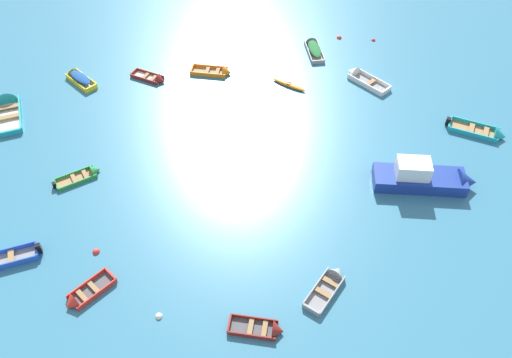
{
  "coord_description": "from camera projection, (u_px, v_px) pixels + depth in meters",
  "views": [
    {
      "loc": [
        -4.48,
        1.14,
        24.46
      ],
      "look_at": [
        0.0,
        23.47,
        0.15
      ],
      "focal_mm": 36.6,
      "sensor_mm": 36.0,
      "label": 1
    }
  ],
  "objects": [
    {
      "name": "rowboat_turquoise_near_left",
      "position": [
        8.0,
        105.0,
        38.36
      ],
      "size": [
        2.27,
        4.76,
        1.54
      ],
      "color": "beige",
      "rests_on": "ground_plane"
    },
    {
      "name": "mooring_buoy_midfield",
      "position": [
        159.0,
        316.0,
        26.87
      ],
      "size": [
        0.38,
        0.38,
        0.38
      ],
      "primitive_type": "sphere",
      "color": "silver",
      "rests_on": "ground_plane"
    },
    {
      "name": "mooring_buoy_central",
      "position": [
        373.0,
        40.0,
        44.65
      ],
      "size": [
        0.34,
        0.34,
        0.34
      ],
      "primitive_type": "sphere",
      "color": "red",
      "rests_on": "ground_plane"
    },
    {
      "name": "kayak_orange_back_row_left",
      "position": [
        289.0,
        85.0,
        40.16
      ],
      "size": [
        2.37,
        2.36,
        0.27
      ],
      "color": "orange",
      "rests_on": "ground_plane"
    },
    {
      "name": "rowboat_turquoise_cluster_inner",
      "position": [
        488.0,
        133.0,
        36.27
      ],
      "size": [
        3.87,
        3.23,
        1.22
      ],
      "color": "#99754C",
      "rests_on": "ground_plane"
    },
    {
      "name": "rowboat_red_back_row_center",
      "position": [
        80.0,
        298.0,
        27.44
      ],
      "size": [
        2.9,
        2.43,
        0.96
      ],
      "color": "#4C4C51",
      "rests_on": "ground_plane"
    },
    {
      "name": "mooring_buoy_between_boats_right",
      "position": [
        339.0,
        38.0,
        44.91
      ],
      "size": [
        0.42,
        0.42,
        0.42
      ],
      "primitive_type": "sphere",
      "color": "red",
      "rests_on": "ground_plane"
    },
    {
      "name": "rowboat_grey_near_right",
      "position": [
        331.0,
        280.0,
        28.16
      ],
      "size": [
        2.95,
        2.89,
        0.98
      ],
      "color": "gray",
      "rests_on": "ground_plane"
    },
    {
      "name": "motor_launch_deep_blue_midfield_left",
      "position": [
        427.0,
        178.0,
        32.71
      ],
      "size": [
        6.63,
        3.42,
        2.27
      ],
      "color": "navy",
      "rests_on": "ground_plane"
    },
    {
      "name": "rowboat_white_center",
      "position": [
        359.0,
        76.0,
        40.8
      ],
      "size": [
        3.0,
        3.8,
        1.12
      ],
      "color": "gray",
      "rests_on": "ground_plane"
    },
    {
      "name": "rowboat_green_outer_right",
      "position": [
        87.0,
        174.0,
        33.66
      ],
      "size": [
        3.11,
        1.85,
        0.92
      ],
      "color": "#99754C",
      "rests_on": "ground_plane"
    },
    {
      "name": "mooring_buoy_near_foreground",
      "position": [
        96.0,
        252.0,
        29.63
      ],
      "size": [
        0.41,
        0.41,
        0.41
      ],
      "primitive_type": "sphere",
      "color": "red",
      "rests_on": "ground_plane"
    },
    {
      "name": "rowboat_orange_far_back",
      "position": [
        220.0,
        72.0,
        41.24
      ],
      "size": [
        3.41,
        2.12,
        1.04
      ],
      "color": "#99754C",
      "rests_on": "ground_plane"
    },
    {
      "name": "rowboat_grey_midfield_right",
      "position": [
        313.0,
        47.0,
        43.52
      ],
      "size": [
        1.3,
        3.6,
        1.0
      ],
      "color": "beige",
      "rests_on": "ground_plane"
    },
    {
      "name": "rowboat_maroon_distant_center",
      "position": [
        155.0,
        79.0,
        40.62
      ],
      "size": [
        2.86,
        2.46,
        0.88
      ],
      "color": "beige",
      "rests_on": "ground_plane"
    },
    {
      "name": "rowboat_yellow_foreground_center",
      "position": [
        78.0,
        77.0,
        40.55
      ],
      "size": [
        2.64,
        3.26,
        0.95
      ],
      "color": "beige",
      "rests_on": "ground_plane"
    },
    {
      "name": "rowboat_maroon_outer_left",
      "position": [
        268.0,
        330.0,
        26.22
      ],
      "size": [
        2.98,
        1.89,
        0.94
      ],
      "color": "#4C4C51",
      "rests_on": "ground_plane"
    }
  ]
}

